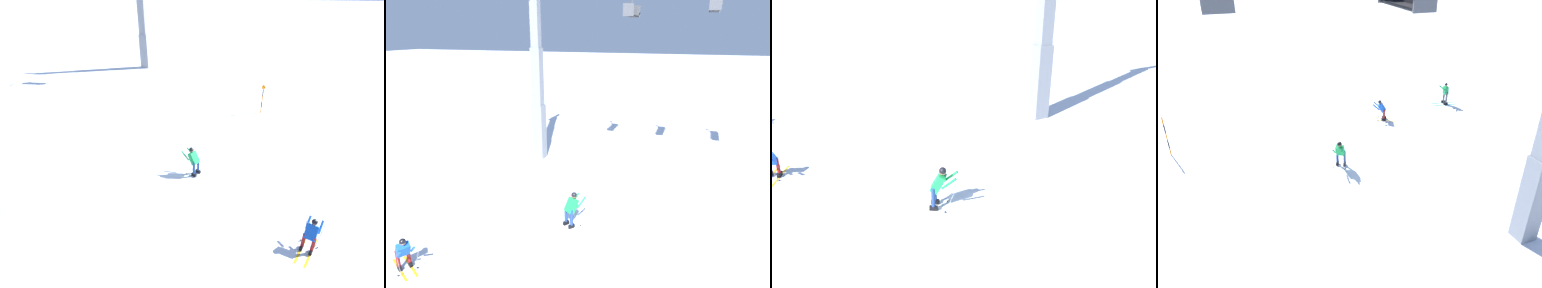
# 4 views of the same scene
# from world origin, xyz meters

# --- Properties ---
(ground_plane) EXTENTS (260.00, 260.00, 0.00)m
(ground_plane) POSITION_xyz_m (0.00, 0.00, 0.00)
(ground_plane) COLOR white
(skier_carving_main) EXTENTS (1.36, 1.74, 1.67)m
(skier_carving_main) POSITION_xyz_m (-0.50, 1.15, 0.89)
(skier_carving_main) COLOR white
(skier_carving_main) RESTS_ON ground_plane
(trail_marker_pole) EXTENTS (0.07, 0.28, 2.28)m
(trail_marker_pole) POSITION_xyz_m (7.92, -3.17, 1.22)
(trail_marker_pole) COLOR orange
(trail_marker_pole) RESTS_ON ground_plane
(skier_distant_uphill) EXTENTS (1.65, 1.26, 1.47)m
(skier_distant_uphill) POSITION_xyz_m (-4.97, -3.68, 0.76)
(skier_distant_uphill) COLOR yellow
(skier_distant_uphill) RESTS_ON ground_plane
(skier_distant_downhill) EXTENTS (1.78, 0.76, 1.62)m
(skier_distant_downhill) POSITION_xyz_m (-10.43, -4.70, 0.91)
(skier_distant_downhill) COLOR #198CCC
(skier_distant_downhill) RESTS_ON ground_plane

